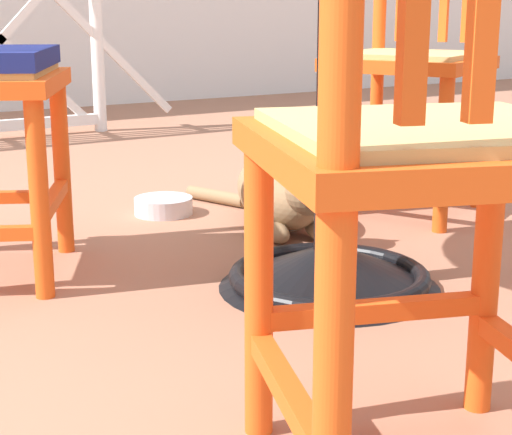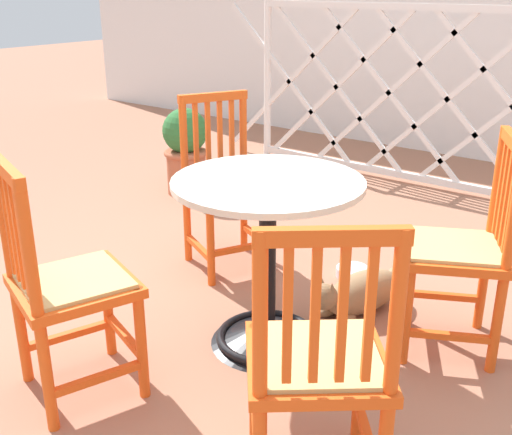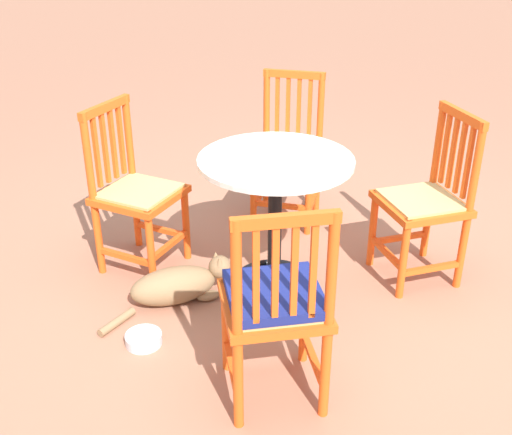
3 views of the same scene
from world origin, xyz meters
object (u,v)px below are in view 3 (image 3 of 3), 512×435
tabby_cat (181,284)px  pet_water_bowl (144,339)px  orange_chair_tucked_in (135,194)px  cafe_table (275,239)px  orange_chair_facing_out (288,153)px  orange_chair_at_corner (426,203)px  orange_chair_near_fence (275,305)px

tabby_cat → pet_water_bowl: 0.39m
orange_chair_tucked_in → tabby_cat: bearing=179.4°
cafe_table → tabby_cat: (0.18, 0.46, -0.19)m
cafe_table → orange_chair_facing_out: (0.60, -0.57, 0.15)m
cafe_table → orange_chair_at_corner: size_ratio=0.83×
orange_chair_facing_out → orange_chair_near_fence: size_ratio=1.00×
pet_water_bowl → orange_chair_facing_out: bearing=-65.5°
orange_chair_at_corner → orange_chair_tucked_in: 1.53m
cafe_table → orange_chair_near_fence: orange_chair_near_fence is taller
orange_chair_facing_out → orange_chair_tucked_in: same height
cafe_table → orange_chair_tucked_in: (0.63, 0.46, 0.15)m
orange_chair_facing_out → pet_water_bowl: orange_chair_facing_out is taller
orange_chair_near_fence → cafe_table: bearing=-38.1°
orange_chair_at_corner → orange_chair_near_fence: 1.23m
orange_chair_at_corner → tabby_cat: 1.33m
orange_chair_facing_out → tabby_cat: size_ratio=1.22×
cafe_table → orange_chair_tucked_in: orange_chair_tucked_in is taller
cafe_table → pet_water_bowl: (-0.02, 0.78, -0.26)m
cafe_table → orange_chair_facing_out: orange_chair_facing_out is taller
cafe_table → pet_water_bowl: size_ratio=4.47×
orange_chair_tucked_in → cafe_table: bearing=-144.1°
cafe_table → orange_chair_facing_out: size_ratio=0.83×
pet_water_bowl → orange_chair_near_fence: bearing=-155.5°
cafe_table → pet_water_bowl: bearing=91.5°
orange_chair_facing_out → pet_water_bowl: bearing=114.5°
cafe_table → orange_chair_at_corner: orange_chair_at_corner is taller
orange_chair_facing_out → tabby_cat: 1.16m
cafe_table → orange_chair_facing_out: bearing=-43.8°
orange_chair_at_corner → pet_water_bowl: (0.35, 1.48, -0.41)m
orange_chair_at_corner → orange_chair_tucked_in: size_ratio=1.00×
orange_chair_facing_out → orange_chair_tucked_in: bearing=88.2°
orange_chair_tucked_in → pet_water_bowl: size_ratio=5.36×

